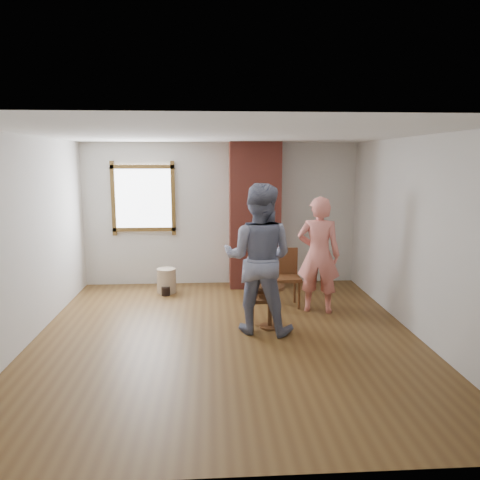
# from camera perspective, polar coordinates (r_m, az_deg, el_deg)

# --- Properties ---
(ground) EXTENTS (5.50, 5.50, 0.00)m
(ground) POSITION_cam_1_polar(r_m,az_deg,el_deg) (6.26, -1.65, -11.72)
(ground) COLOR brown
(ground) RESTS_ON ground
(room_shell) EXTENTS (5.04, 5.52, 2.62)m
(room_shell) POSITION_cam_1_polar(r_m,az_deg,el_deg) (6.45, -2.42, 5.45)
(room_shell) COLOR silver
(room_shell) RESTS_ON ground
(brick_chimney) EXTENTS (0.90, 0.50, 2.60)m
(brick_chimney) POSITION_cam_1_polar(r_m,az_deg,el_deg) (8.42, 1.79, 3.01)
(brick_chimney) COLOR #A4473A
(brick_chimney) RESTS_ON ground
(stoneware_crock) EXTENTS (0.39, 0.39, 0.43)m
(stoneware_crock) POSITION_cam_1_polar(r_m,az_deg,el_deg) (8.27, -8.95, -4.91)
(stoneware_crock) COLOR tan
(stoneware_crock) RESTS_ON ground
(dark_pot) EXTENTS (0.19, 0.19, 0.15)m
(dark_pot) POSITION_cam_1_polar(r_m,az_deg,el_deg) (8.13, -9.04, -6.18)
(dark_pot) COLOR black
(dark_pot) RESTS_ON ground
(dining_chair_left) EXTENTS (0.40, 0.40, 0.80)m
(dining_chair_left) POSITION_cam_1_polar(r_m,az_deg,el_deg) (6.56, 2.56, -6.56)
(dining_chair_left) COLOR brown
(dining_chair_left) RESTS_ON ground
(dining_chair_right) EXTENTS (0.43, 0.43, 0.90)m
(dining_chair_right) POSITION_cam_1_polar(r_m,az_deg,el_deg) (7.46, 5.57, -4.12)
(dining_chair_right) COLOR brown
(dining_chair_right) RESTS_ON ground
(side_table) EXTENTS (0.40, 0.40, 0.60)m
(side_table) POSITION_cam_1_polar(r_m,az_deg,el_deg) (6.47, 3.67, -7.24)
(side_table) COLOR brown
(side_table) RESTS_ON ground
(cake_plate) EXTENTS (0.18, 0.18, 0.01)m
(cake_plate) POSITION_cam_1_polar(r_m,az_deg,el_deg) (6.41, 3.69, -5.52)
(cake_plate) COLOR white
(cake_plate) RESTS_ON side_table
(cake_slice) EXTENTS (0.08, 0.07, 0.06)m
(cake_slice) POSITION_cam_1_polar(r_m,az_deg,el_deg) (6.41, 3.78, -5.23)
(cake_slice) COLOR white
(cake_slice) RESTS_ON cake_plate
(man) EXTENTS (1.15, 1.01, 1.99)m
(man) POSITION_cam_1_polar(r_m,az_deg,el_deg) (6.21, 2.28, -2.28)
(man) COLOR #151B3B
(man) RESTS_ON ground
(person_pink) EXTENTS (0.74, 0.60, 1.76)m
(person_pink) POSITION_cam_1_polar(r_m,az_deg,el_deg) (7.13, 9.55, -1.80)
(person_pink) COLOR #F38579
(person_pink) RESTS_ON ground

